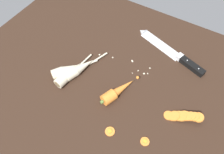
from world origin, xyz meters
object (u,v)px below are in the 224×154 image
(carrot_slice_stray_mid, at_px, (110,131))
(carrot_slice_stack, at_px, (183,116))
(parsnip_mid_right, at_px, (69,74))
(whole_carrot, at_px, (118,91))
(carrot_slice_stray_near, at_px, (145,141))
(chefs_knife, at_px, (168,50))
(parsnip_mid_left, at_px, (80,68))
(parsnip_front, at_px, (67,70))

(carrot_slice_stray_mid, bearing_deg, carrot_slice_stack, 42.17)
(parsnip_mid_right, bearing_deg, whole_carrot, 7.71)
(carrot_slice_stray_near, distance_m, carrot_slice_stray_mid, 0.12)
(chefs_knife, bearing_deg, carrot_slice_stray_mid, -93.49)
(parsnip_mid_left, relative_size, parsnip_mid_right, 1.01)
(chefs_knife, distance_m, carrot_slice_stack, 0.31)
(carrot_slice_stray_near, bearing_deg, parsnip_mid_right, 167.37)
(chefs_knife, xyz_separation_m, parsnip_front, (-0.30, -0.31, 0.01))
(carrot_slice_stack, xyz_separation_m, carrot_slice_stray_near, (-0.07, -0.14, -0.01))
(parsnip_mid_left, xyz_separation_m, carrot_slice_stray_near, (0.35, -0.13, -0.02))
(chefs_knife, distance_m, parsnip_mid_right, 0.43)
(carrot_slice_stray_mid, bearing_deg, carrot_slice_stray_near, 14.21)
(parsnip_mid_right, bearing_deg, carrot_slice_stray_near, -12.63)
(parsnip_front, distance_m, carrot_slice_stray_mid, 0.30)
(whole_carrot, bearing_deg, chefs_knife, 75.31)
(parsnip_front, bearing_deg, parsnip_mid_left, 38.57)
(whole_carrot, relative_size, parsnip_front, 1.01)
(whole_carrot, relative_size, parsnip_mid_right, 0.87)
(parsnip_mid_left, height_order, carrot_slice_stray_mid, parsnip_mid_left)
(parsnip_front, relative_size, carrot_slice_stray_mid, 5.13)
(parsnip_mid_left, distance_m, parsnip_mid_right, 0.05)
(chefs_knife, distance_m, carrot_slice_stray_near, 0.42)
(carrot_slice_stray_near, xyz_separation_m, carrot_slice_stray_mid, (-0.12, -0.03, 0.00))
(whole_carrot, distance_m, carrot_slice_stray_mid, 0.15)
(whole_carrot, xyz_separation_m, parsnip_mid_right, (-0.20, -0.03, -0.00))
(carrot_slice_stack, relative_size, carrot_slice_stray_near, 4.19)
(parsnip_mid_left, bearing_deg, carrot_slice_stack, 2.30)
(chefs_knife, height_order, carrot_slice_stack, carrot_slice_stack)
(chefs_knife, relative_size, parsnip_mid_right, 1.73)
(parsnip_mid_right, distance_m, carrot_slice_stray_mid, 0.28)
(chefs_knife, relative_size, whole_carrot, 1.98)
(carrot_slice_stack, bearing_deg, whole_carrot, -172.34)
(chefs_knife, height_order, parsnip_front, parsnip_front)
(parsnip_mid_right, bearing_deg, parsnip_front, 146.04)
(chefs_knife, xyz_separation_m, parsnip_mid_right, (-0.28, -0.33, 0.01))
(chefs_knife, bearing_deg, parsnip_mid_right, -130.65)
(chefs_knife, xyz_separation_m, carrot_slice_stray_near, (0.09, -0.41, -0.00))
(whole_carrot, height_order, carrot_slice_stray_near, whole_carrot)
(carrot_slice_stack, bearing_deg, parsnip_mid_right, -172.32)
(whole_carrot, distance_m, carrot_slice_stray_near, 0.20)
(carrot_slice_stray_mid, bearing_deg, parsnip_front, 155.41)
(parsnip_front, xyz_separation_m, parsnip_mid_left, (0.04, 0.03, -0.00))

